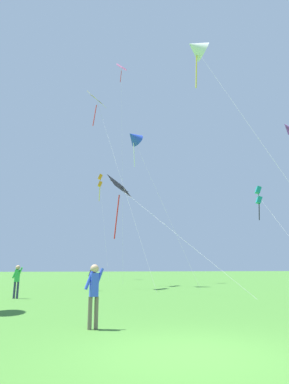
{
  "coord_description": "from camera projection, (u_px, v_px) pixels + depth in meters",
  "views": [
    {
      "loc": [
        -3.0,
        -5.58,
        1.46
      ],
      "look_at": [
        7.51,
        22.0,
        8.45
      ],
      "focal_mm": 30.54,
      "sensor_mm": 36.0,
      "label": 1
    }
  ],
  "objects": [
    {
      "name": "ground_plane",
      "position": [
        190.0,
        354.0,
        5.77
      ],
      "size": [
        400.0,
        400.0,
        0.0
      ],
      "primitive_type": "plane",
      "color": "#427A2D"
    },
    {
      "name": "kite_teal_box",
      "position": [
        259.0,
        196.0,
        30.46
      ],
      "size": [
        1.3,
        7.7,
        9.04
      ],
      "color": "teal",
      "rests_on": "ground_plane"
    },
    {
      "name": "person_in_blue_jacket",
      "position": [
        94.0,
        290.0,
        8.31
      ],
      "size": [
        0.51,
        0.21,
        1.58
      ],
      "color": "#665B4C",
      "rests_on": "ground_plane"
    },
    {
      "name": "person_with_spool",
      "position": [
        92.0,
        276.0,
        22.72
      ],
      "size": [
        0.52,
        0.23,
        1.62
      ],
      "color": "black",
      "rests_on": "ground_plane"
    },
    {
      "name": "kite_orange_box",
      "position": [
        100.0,
        181.0,
        51.38
      ],
      "size": [
        0.84,
        6.38,
        16.09
      ],
      "color": "orange",
      "rests_on": "ground_plane"
    },
    {
      "name": "kite_yellow_diamond",
      "position": [
        97.0,
        106.0,
        34.19
      ],
      "size": [
        3.23,
        12.06,
        19.7
      ],
      "color": "yellow",
      "rests_on": "ground_plane"
    },
    {
      "name": "kite_white_distant",
      "position": [
        196.0,
        48.0,
        25.19
      ],
      "size": [
        2.9,
        10.49,
        19.09
      ],
      "color": "white",
      "rests_on": "ground_plane"
    },
    {
      "name": "kite_black_large",
      "position": [
        119.0,
        197.0,
        26.57
      ],
      "size": [
        4.93,
        12.55,
        9.04
      ],
      "color": "black",
      "rests_on": "ground_plane"
    },
    {
      "name": "kite_pink_low",
      "position": [
        121.0,
        77.0,
        42.56
      ],
      "size": [
        1.67,
        5.33,
        28.16
      ],
      "color": "pink",
      "rests_on": "ground_plane"
    },
    {
      "name": "kite_blue_delta",
      "position": [
        134.0,
        137.0,
        31.55
      ],
      "size": [
        4.15,
        7.25,
        14.77
      ],
      "color": "blue",
      "rests_on": "ground_plane"
    },
    {
      "name": "person_in_red_shirt",
      "position": [
        17.0,
        278.0,
        16.8
      ],
      "size": [
        0.52,
        0.3,
        1.66
      ],
      "color": "#2D3351",
      "rests_on": "ground_plane"
    }
  ]
}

